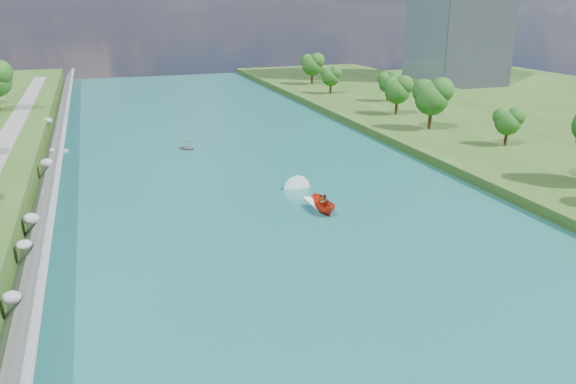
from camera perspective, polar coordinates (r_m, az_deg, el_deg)
name	(u,v)px	position (r m, az deg, el deg)	size (l,w,h in m)	color
ground	(310,245)	(57.28, 2.25, -5.36)	(260.00, 260.00, 0.00)	#2D5119
river_water	(256,186)	(74.98, -3.28, 0.64)	(55.00, 240.00, 0.10)	#175958
berm_east	(553,150)	(99.67, 25.30, 3.88)	(44.00, 240.00, 1.50)	#2D5119
riprap_bank	(45,196)	(71.43, -23.47, -0.42)	(4.15, 236.00, 4.23)	slate
trees_east	(457,106)	(100.77, 16.78, 8.41)	(13.45, 140.35, 11.66)	#1E4E14
motorboat	(319,202)	(66.49, 3.19, -1.02)	(3.60, 19.16, 2.23)	red
raft	(187,147)	(94.58, -10.21, 4.49)	(3.31, 3.39, 1.51)	gray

